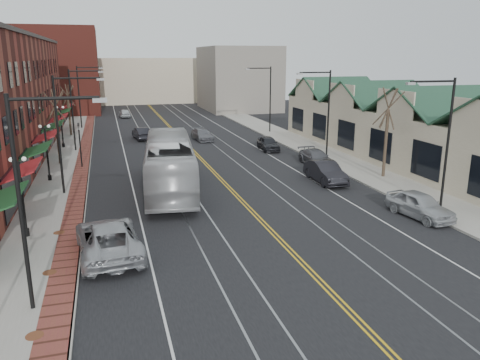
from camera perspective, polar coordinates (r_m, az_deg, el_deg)
ground at (r=21.43m, az=8.80°, el=-11.21°), size 160.00×160.00×0.00m
sidewalk_left at (r=38.69m, az=-20.96°, el=-0.03°), size 4.00×120.00×0.15m
sidewalk_right at (r=43.56m, az=12.23°, el=2.21°), size 4.00×120.00×0.15m
building_right at (r=46.28m, az=18.98°, el=5.28°), size 8.00×36.00×4.60m
backdrop_left at (r=87.75m, az=-21.56°, el=12.31°), size 14.00×18.00×14.00m
backdrop_mid at (r=102.84m, az=-11.62°, el=11.85°), size 22.00×14.00×9.00m
backdrop_right at (r=85.72m, az=-0.23°, el=12.27°), size 12.00×16.00×11.00m
streetlight_l_0 at (r=18.12m, az=-24.10°, el=-0.29°), size 3.33×0.25×8.00m
streetlight_l_1 at (r=33.78m, az=-20.63°, el=6.55°), size 3.33×0.25×8.00m
streetlight_l_2 at (r=49.65m, az=-19.34°, el=9.03°), size 3.33×0.25×8.00m
streetlight_l_3 at (r=65.59m, az=-18.68°, el=10.30°), size 3.33×0.25×8.00m
streetlight_r_0 at (r=30.69m, az=23.49°, el=5.52°), size 3.33×0.25×8.00m
streetlight_r_1 at (r=44.12m, az=10.25°, el=8.99°), size 3.33×0.25×8.00m
streetlight_r_2 at (r=58.84m, az=3.30°, el=10.61°), size 3.33×0.25×8.00m
lamppost_l_1 at (r=26.75m, az=-25.00°, el=-2.08°), size 0.84×0.28×4.27m
lamppost_l_2 at (r=38.33m, az=-22.44°, el=2.97°), size 0.84×0.28×4.27m
lamppost_l_3 at (r=52.07m, az=-20.91°, el=5.99°), size 0.84×0.28×4.27m
tree_left_near at (r=43.98m, az=-21.44°, el=6.20°), size 1.78×1.37×6.48m
tree_left_far at (r=59.84m, az=-20.15°, el=8.13°), size 1.66×1.28×6.02m
tree_right_mid at (r=38.09m, az=17.44°, el=5.72°), size 1.90×1.46×6.93m
manhole_near at (r=18.15m, az=-23.76°, el=-16.97°), size 0.60×0.60×0.02m
manhole_mid at (r=22.55m, az=-22.19°, el=-10.39°), size 0.60×0.60×0.02m
manhole_far at (r=27.15m, az=-21.19°, el=-6.00°), size 0.60×0.60×0.02m
traffic_signal at (r=42.04m, az=-18.94°, el=4.45°), size 0.18×0.15×3.80m
transit_bus at (r=33.76m, az=-8.57°, el=1.94°), size 4.77×13.97×3.81m
parked_suv at (r=23.54m, az=-15.73°, el=-6.90°), size 3.39×6.37×1.71m
parked_car_a at (r=29.89m, az=21.05°, el=-2.86°), size 2.43×4.74×1.54m
parked_car_b at (r=36.28m, az=10.36°, el=0.98°), size 1.81×4.92×1.61m
parked_car_c at (r=41.87m, az=9.28°, el=2.69°), size 1.94×4.67×1.35m
parked_car_d at (r=48.15m, az=3.46°, el=4.48°), size 1.94×4.25×1.41m
distant_car_left at (r=55.59m, az=-11.91°, el=5.59°), size 2.04×4.47×1.42m
distant_car_right at (r=54.03m, az=-4.64°, el=5.53°), size 2.26×4.61×1.29m
distant_car_far at (r=76.57m, az=-13.91°, el=7.91°), size 1.90×4.04×1.34m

